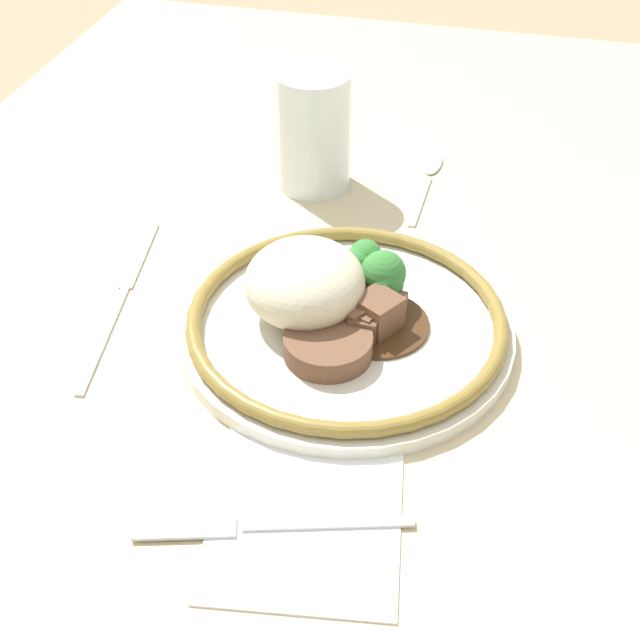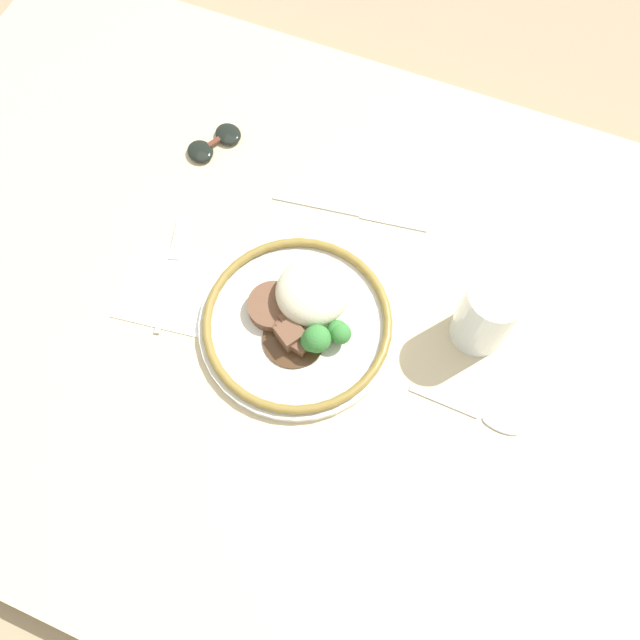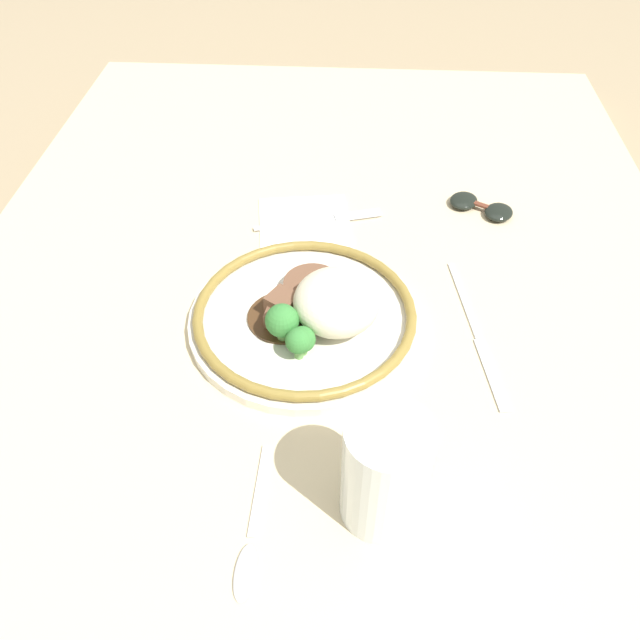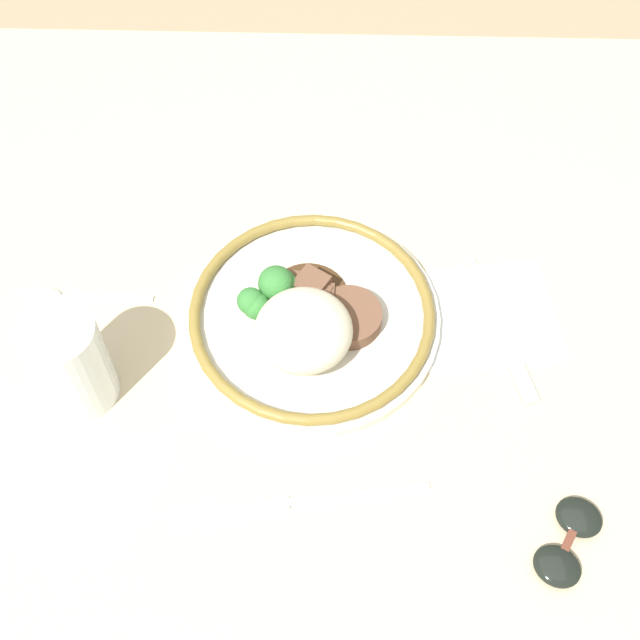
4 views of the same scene
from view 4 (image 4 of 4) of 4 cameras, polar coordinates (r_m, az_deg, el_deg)
name	(u,v)px [view 4 (image 4 of 4)]	position (r m, az deg, el deg)	size (l,w,h in m)	color
ground_plane	(322,362)	(0.96, 0.16, -2.71)	(8.00, 8.00, 0.00)	#998466
dining_table	(323,351)	(0.94, 0.16, -2.01)	(1.37, 0.92, 0.05)	beige
napkin	(485,314)	(0.95, 10.53, 0.35)	(0.16, 0.14, 0.00)	white
plate	(309,317)	(0.91, -0.70, 0.18)	(0.27, 0.27, 0.07)	silver
juice_glass	(71,365)	(0.88, -15.62, -2.81)	(0.07, 0.07, 0.12)	#F4AD19
fork	(507,342)	(0.93, 11.86, -1.40)	(0.06, 0.17, 0.00)	silver
knife	(297,502)	(0.84, -1.51, -11.55)	(0.23, 0.04, 0.00)	silver
spoon	(56,295)	(0.98, -16.54, 1.57)	(0.15, 0.02, 0.01)	silver
sunglasses	(568,541)	(0.85, 15.60, -13.49)	(0.08, 0.10, 0.01)	black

